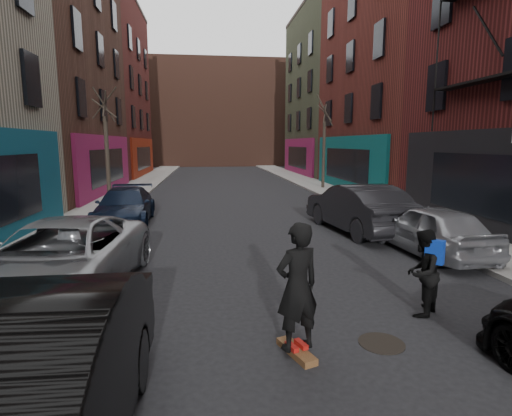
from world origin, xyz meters
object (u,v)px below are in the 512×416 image
object	(u,v)px
tree_left_far	(106,136)
parked_right_end	(357,208)
skateboarder	(297,287)
manhole	(381,343)
parked_right_far	(431,229)
tree_right_far	(324,136)
skateboard	(296,351)
parked_left_end	(125,207)
parked_left_far	(61,259)
pedestrian	(423,272)

from	to	relation	value
tree_left_far	parked_right_end	world-z (taller)	tree_left_far
parked_right_end	skateboarder	size ratio (longest dim) A/B	2.71
skateboarder	manhole	xyz separation A→B (m)	(1.37, 0.15, -1.03)
parked_right_far	manhole	bearing A→B (deg)	49.13
tree_right_far	parked_right_end	size ratio (longest dim) A/B	1.34
skateboard	manhole	size ratio (longest dim) A/B	1.14
tree_right_far	skateboard	xyz separation A→B (m)	(-6.46, -20.57, -3.48)
parked_left_end	skateboard	world-z (taller)	parked_left_end
parked_left_far	parked_right_far	size ratio (longest dim) A/B	1.31
pedestrian	manhole	xyz separation A→B (m)	(-1.14, -0.93, -0.78)
tree_right_far	manhole	distance (m)	21.33
parked_right_far	skateboarder	world-z (taller)	skateboarder
parked_right_far	manhole	distance (m)	5.84
tree_right_far	skateboard	distance (m)	21.84
tree_right_far	skateboard	world-z (taller)	tree_right_far
parked_left_end	parked_right_far	distance (m)	10.61
parked_left_far	pedestrian	size ratio (longest dim) A/B	3.48
skateboard	manhole	world-z (taller)	skateboard
manhole	tree_left_far	bearing A→B (deg)	116.91
tree_left_far	manhole	distance (m)	16.52
parked_left_end	pedestrian	xyz separation A→B (m)	(6.86, -9.00, 0.11)
tree_left_far	parked_right_end	distance (m)	12.22
parked_left_far	parked_right_far	bearing A→B (deg)	17.30
skateboard	skateboarder	bearing A→B (deg)	0.00
parked_left_end	manhole	bearing A→B (deg)	-62.22
skateboard	pedestrian	distance (m)	2.84
tree_left_far	tree_right_far	size ratio (longest dim) A/B	0.96
parked_right_end	manhole	world-z (taller)	parked_right_end
tree_left_far	pedestrian	size ratio (longest dim) A/B	4.17
tree_left_far	parked_left_far	xyz separation A→B (m)	(1.76, -11.73, -2.63)
skateboard	parked_left_far	bearing A→B (deg)	126.40
parked_right_end	skateboarder	bearing A→B (deg)	55.50
pedestrian	skateboard	bearing A→B (deg)	-19.86
tree_left_far	skateboarder	xyz separation A→B (m)	(5.94, -14.57, -2.35)
tree_right_far	skateboard	bearing A→B (deg)	-107.42
parked_left_far	parked_right_far	distance (m)	9.25
tree_right_far	parked_left_far	world-z (taller)	tree_right_far
tree_left_far	skateboarder	distance (m)	15.91
parked_left_end	parked_right_end	bearing A→B (deg)	-17.40
pedestrian	manhole	bearing A→B (deg)	-4.01
parked_right_far	pedestrian	world-z (taller)	pedestrian
parked_right_end	skateboard	xyz separation A→B (m)	(-3.92, -7.83, -0.79)
parked_left_far	skateboard	xyz separation A→B (m)	(4.19, -2.84, -0.70)
tree_left_far	skateboarder	world-z (taller)	tree_left_far
tree_left_far	manhole	bearing A→B (deg)	-63.09
tree_left_far	parked_left_end	size ratio (longest dim) A/B	1.38
parked_left_far	parked_left_end	world-z (taller)	parked_left_far
tree_right_far	manhole	world-z (taller)	tree_right_far
skateboarder	pedestrian	size ratio (longest dim) A/B	1.20
parked_right_far	skateboarder	bearing A→B (deg)	40.64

